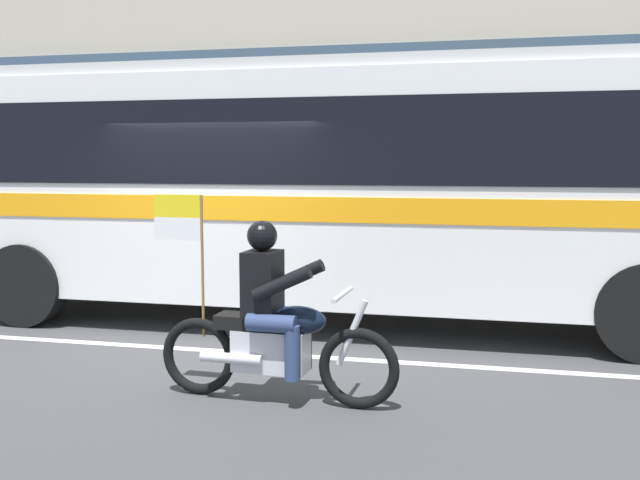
% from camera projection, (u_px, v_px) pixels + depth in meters
% --- Properties ---
extents(ground_plane, '(60.00, 60.00, 0.00)m').
position_uv_depth(ground_plane, '(213.00, 337.00, 8.58)').
color(ground_plane, '#3D3D3F').
extents(sidewalk_curb, '(28.00, 3.80, 0.15)m').
position_uv_depth(sidewalk_curb, '(315.00, 268.00, 13.51)').
color(sidewalk_curb, '#A39E93').
rests_on(sidewalk_curb, ground_plane).
extents(lane_center_stripe, '(26.60, 0.14, 0.01)m').
position_uv_depth(lane_center_stripe, '(193.00, 349.00, 8.00)').
color(lane_center_stripe, silver).
rests_on(lane_center_stripe, ground_plane).
extents(office_building_facade, '(28.00, 0.89, 10.58)m').
position_uv_depth(office_building_facade, '(340.00, 5.00, 15.15)').
color(office_building_facade, '#B2A893').
rests_on(office_building_facade, ground_plane).
extents(transit_bus, '(12.38, 2.66, 3.22)m').
position_uv_depth(transit_bus, '(344.00, 175.00, 9.23)').
color(transit_bus, white).
rests_on(transit_bus, ground_plane).
extents(motorcycle_with_rider, '(2.20, 0.64, 1.78)m').
position_uv_depth(motorcycle_with_rider, '(273.00, 325.00, 6.23)').
color(motorcycle_with_rider, black).
rests_on(motorcycle_with_rider, ground_plane).
extents(fire_hydrant, '(0.22, 0.30, 0.75)m').
position_uv_depth(fire_hydrant, '(428.00, 258.00, 11.56)').
color(fire_hydrant, '#4C8C3F').
rests_on(fire_hydrant, sidewalk_curb).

